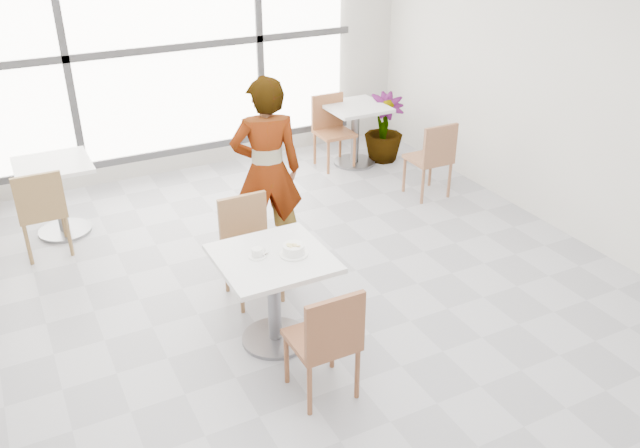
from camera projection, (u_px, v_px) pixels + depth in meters
name	position (u px, v px, depth m)	size (l,w,h in m)	color
floor	(303.00, 318.00, 5.38)	(7.00, 7.00, 0.00)	#9E9EA5
wall_back	(166.00, 47.00, 7.44)	(6.00, 6.00, 0.00)	silver
wall_right	(603.00, 90.00, 5.90)	(7.00, 7.00, 0.00)	silver
window	(168.00, 48.00, 7.39)	(4.60, 0.07, 2.52)	white
main_table	(273.00, 283.00, 4.88)	(0.80, 0.80, 0.75)	white
chair_near	(327.00, 338.00, 4.33)	(0.42, 0.42, 0.87)	brown
chair_far	(249.00, 241.00, 5.49)	(0.42, 0.42, 0.87)	#916640
oatmeal_bowl	(294.00, 250.00, 4.77)	(0.21, 0.21, 0.10)	white
coffee_cup	(258.00, 253.00, 4.75)	(0.16, 0.13, 0.07)	white
person	(267.00, 171.00, 5.87)	(0.63, 0.41, 1.73)	black
bg_table_left	(57.00, 188.00, 6.47)	(0.70, 0.70, 0.75)	white
bg_table_right	(355.00, 126.00, 8.09)	(0.70, 0.70, 0.75)	silver
bg_chair_left_near	(41.00, 208.00, 6.05)	(0.42, 0.42, 0.87)	olive
bg_chair_right_near	(433.00, 155.00, 7.20)	(0.42, 0.42, 0.87)	#8D5B3E
bg_chair_right_far	(331.00, 126.00, 8.07)	(0.42, 0.42, 0.87)	#9E5F38
plant_right	(384.00, 128.00, 8.23)	(0.48, 0.48, 0.85)	#4B8338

